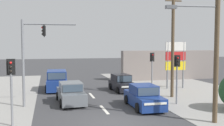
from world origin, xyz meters
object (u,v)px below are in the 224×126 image
object	(u,v)px
pedestal_signal_far_median	(152,65)
sedan_oncoming_near	(71,94)
utility_pole_midground_right	(173,40)
sedan_kerbside_parked	(144,97)
traffic_signal_mast	(31,51)
pedestal_signal_left_kerb	(11,81)
pedestal_signal_right_kerb	(177,71)
suv_crossing_left	(57,81)
utility_pole_foreground_right	(214,36)
hatchback_oncoming_mid	(122,83)
shopping_plaza_sign	(176,58)

from	to	relation	value
pedestal_signal_far_median	sedan_oncoming_near	world-z (taller)	pedestal_signal_far_median
utility_pole_midground_right	sedan_kerbside_parked	distance (m)	6.01
pedestal_signal_far_median	traffic_signal_mast	bearing A→B (deg)	-158.46
pedestal_signal_left_kerb	sedan_kerbside_parked	size ratio (longest dim) A/B	0.83
traffic_signal_mast	sedan_kerbside_parked	bearing A→B (deg)	-15.73
pedestal_signal_right_kerb	sedan_kerbside_parked	world-z (taller)	pedestal_signal_right_kerb
pedestal_signal_right_kerb	sedan_oncoming_near	bearing A→B (deg)	162.74
suv_crossing_left	sedan_oncoming_near	bearing A→B (deg)	-82.27
pedestal_signal_right_kerb	utility_pole_foreground_right	bearing A→B (deg)	-93.52
utility_pole_midground_right	hatchback_oncoming_mid	bearing A→B (deg)	129.32
sedan_oncoming_near	sedan_kerbside_parked	distance (m)	5.39
pedestal_signal_right_kerb	pedestal_signal_left_kerb	size ratio (longest dim) A/B	1.00
utility_pole_foreground_right	suv_crossing_left	distance (m)	15.50
sedan_kerbside_parked	pedestal_signal_far_median	bearing A→B (deg)	62.83
utility_pole_foreground_right	utility_pole_midground_right	distance (m)	7.17
utility_pole_midground_right	pedestal_signal_right_kerb	xyz separation A→B (m)	(-0.89, -2.47, -2.28)
utility_pole_foreground_right	pedestal_signal_far_median	distance (m)	10.91
utility_pole_midground_right	suv_crossing_left	xyz separation A→B (m)	(-9.05, 5.70, -3.81)
pedestal_signal_right_kerb	sedan_kerbside_parked	size ratio (longest dim) A/B	0.83
shopping_plaza_sign	suv_crossing_left	world-z (taller)	shopping_plaza_sign
traffic_signal_mast	pedestal_signal_far_median	size ratio (longest dim) A/B	1.69
utility_pole_midground_right	pedestal_signal_left_kerb	world-z (taller)	utility_pole_midground_right
sedan_oncoming_near	suv_crossing_left	xyz separation A→B (m)	(-0.80, 5.88, 0.18)
pedestal_signal_far_median	shopping_plaza_sign	bearing A→B (deg)	7.25
hatchback_oncoming_mid	sedan_oncoming_near	bearing A→B (deg)	-141.39
utility_pole_midground_right	pedestal_signal_far_median	size ratio (longest dim) A/B	2.51
sedan_kerbside_parked	utility_pole_midground_right	bearing A→B (deg)	38.13
pedestal_signal_far_median	hatchback_oncoming_mid	xyz separation A→B (m)	(-2.89, 0.33, -1.71)
traffic_signal_mast	suv_crossing_left	distance (m)	7.28
suv_crossing_left	hatchback_oncoming_mid	distance (m)	6.16
utility_pole_midground_right	traffic_signal_mast	bearing A→B (deg)	-176.49
utility_pole_midground_right	shopping_plaza_sign	distance (m)	4.82
pedestal_signal_left_kerb	pedestal_signal_right_kerb	bearing A→B (deg)	13.33
pedestal_signal_left_kerb	sedan_kerbside_parked	bearing A→B (deg)	15.47
traffic_signal_mast	sedan_oncoming_near	size ratio (longest dim) A/B	1.39
pedestal_signal_right_kerb	sedan_oncoming_near	xyz separation A→B (m)	(-7.36, 2.29, -1.71)
pedestal_signal_left_kerb	suv_crossing_left	xyz separation A→B (m)	(2.69, 10.74, -1.53)
traffic_signal_mast	suv_crossing_left	size ratio (longest dim) A/B	1.31
utility_pole_foreground_right	pedestal_signal_far_median	xyz separation A→B (m)	(0.89, 10.62, -2.32)
utility_pole_foreground_right	sedan_kerbside_parked	world-z (taller)	utility_pole_foreground_right
pedestal_signal_right_kerb	shopping_plaza_sign	distance (m)	7.13
utility_pole_foreground_right	hatchback_oncoming_mid	xyz separation A→B (m)	(-2.00, 10.95, -4.04)
pedestal_signal_left_kerb	hatchback_oncoming_mid	size ratio (longest dim) A/B	0.96
shopping_plaza_sign	hatchback_oncoming_mid	size ratio (longest dim) A/B	1.24
traffic_signal_mast	pedestal_signal_left_kerb	distance (m)	4.66
traffic_signal_mast	hatchback_oncoming_mid	xyz separation A→B (m)	(7.80, 4.55, -3.13)
hatchback_oncoming_mid	utility_pole_midground_right	bearing A→B (deg)	-50.68
pedestal_signal_far_median	suv_crossing_left	size ratio (longest dim) A/B	0.78
sedan_oncoming_near	hatchback_oncoming_mid	xyz separation A→B (m)	(5.08, 4.06, -0.00)
sedan_oncoming_near	sedan_kerbside_parked	size ratio (longest dim) A/B	1.01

